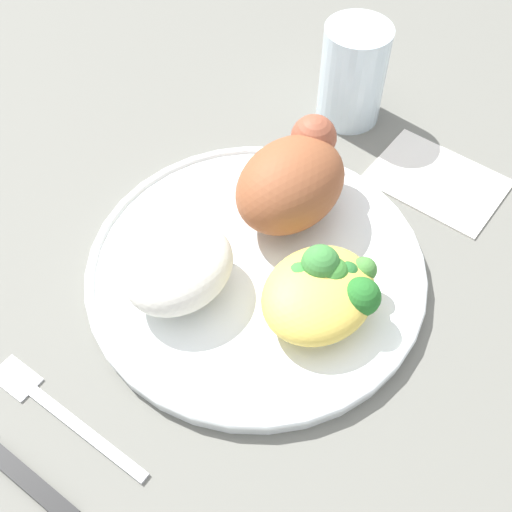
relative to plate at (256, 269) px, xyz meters
The scene contains 8 objects.
ground_plane 0.01m from the plate, ahead, with size 2.00×2.00×0.00m, color slate.
plate is the anchor object (origin of this frame).
roasted_chicken 0.08m from the plate, 14.36° to the left, with size 0.11×0.08×0.07m.
rice_pile 0.07m from the plate, 151.03° to the left, with size 0.09×0.07×0.05m, color white.
mac_cheese_with_broccoli 0.07m from the plate, 85.09° to the right, with size 0.09×0.08×0.05m.
fork 0.18m from the plate, behind, with size 0.03×0.14×0.01m.
water_glass 0.22m from the plate, 16.42° to the left, with size 0.06×0.06×0.10m, color silver.
napkin 0.20m from the plate, 16.54° to the right, with size 0.08×0.12×0.00m, color white.
Camera 1 is at (-0.22, -0.19, 0.42)m, focal length 43.98 mm.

